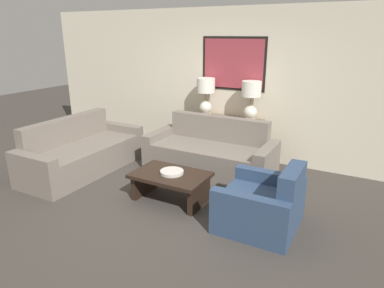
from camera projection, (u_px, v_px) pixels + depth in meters
name	position (u px, v px, depth m)	size (l,w,h in m)	color
ground_plane	(162.00, 208.00, 4.55)	(20.00, 20.00, 0.00)	#3D3833
back_wall	(234.00, 84.00, 6.14)	(8.31, 0.12, 2.65)	beige
console_table	(226.00, 138.00, 6.21)	(1.27, 0.38, 0.77)	brown
table_lamp_left	(206.00, 93.00, 6.16)	(0.33, 0.33, 0.67)	silver
table_lamp_right	(251.00, 97.00, 5.77)	(0.33, 0.33, 0.67)	silver
couch_by_back_wall	(211.00, 154.00, 5.69)	(2.12, 0.89, 0.87)	slate
couch_by_side	(82.00, 154.00, 5.71)	(0.89, 2.12, 0.87)	slate
coffee_table	(170.00, 181.00, 4.68)	(1.02, 0.66, 0.40)	black
decorative_bowl	(172.00, 172.00, 4.63)	(0.32, 0.32, 0.04)	beige
armchair_near_back_wall	(263.00, 206.00, 4.05)	(0.89, 0.92, 0.80)	navy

